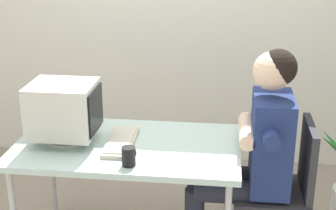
{
  "coord_description": "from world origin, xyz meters",
  "views": [
    {
      "loc": [
        0.55,
        -2.61,
        1.93
      ],
      "look_at": [
        0.24,
        0.0,
        0.97
      ],
      "focal_mm": 53.73,
      "sensor_mm": 36.0,
      "label": 1
    }
  ],
  "objects_px": {
    "office_chair": "(283,185)",
    "person_seated": "(252,148)",
    "keyboard": "(121,141)",
    "desk": "(128,152)",
    "crt_monitor": "(64,110)",
    "desk_mug": "(129,156)"
  },
  "relations": [
    {
      "from": "office_chair",
      "to": "person_seated",
      "type": "bearing_deg",
      "value": -180.0
    },
    {
      "from": "keyboard",
      "to": "person_seated",
      "type": "xyz_separation_m",
      "value": [
        0.76,
        0.06,
        -0.03
      ]
    },
    {
      "from": "office_chair",
      "to": "desk",
      "type": "bearing_deg",
      "value": -176.91
    },
    {
      "from": "crt_monitor",
      "to": "office_chair",
      "type": "relative_size",
      "value": 0.44
    },
    {
      "from": "keyboard",
      "to": "office_chair",
      "type": "height_order",
      "value": "office_chair"
    },
    {
      "from": "keyboard",
      "to": "office_chair",
      "type": "bearing_deg",
      "value": 3.36
    },
    {
      "from": "keyboard",
      "to": "person_seated",
      "type": "relative_size",
      "value": 0.33
    },
    {
      "from": "office_chair",
      "to": "desk_mug",
      "type": "distance_m",
      "value": 0.95
    },
    {
      "from": "keyboard",
      "to": "desk",
      "type": "bearing_deg",
      "value": 9.97
    },
    {
      "from": "person_seated",
      "to": "desk_mug",
      "type": "bearing_deg",
      "value": -154.41
    },
    {
      "from": "office_chair",
      "to": "desk_mug",
      "type": "bearing_deg",
      "value": -159.61
    },
    {
      "from": "desk",
      "to": "person_seated",
      "type": "relative_size",
      "value": 1.0
    },
    {
      "from": "desk",
      "to": "office_chair",
      "type": "height_order",
      "value": "office_chair"
    },
    {
      "from": "desk",
      "to": "keyboard",
      "type": "relative_size",
      "value": 3.05
    },
    {
      "from": "keyboard",
      "to": "office_chair",
      "type": "distance_m",
      "value": 0.98
    },
    {
      "from": "crt_monitor",
      "to": "desk_mug",
      "type": "distance_m",
      "value": 0.52
    },
    {
      "from": "crt_monitor",
      "to": "person_seated",
      "type": "distance_m",
      "value": 1.1
    },
    {
      "from": "desk",
      "to": "crt_monitor",
      "type": "distance_m",
      "value": 0.44
    },
    {
      "from": "desk",
      "to": "office_chair",
      "type": "xyz_separation_m",
      "value": [
        0.91,
        0.05,
        -0.18
      ]
    },
    {
      "from": "desk",
      "to": "crt_monitor",
      "type": "relative_size",
      "value": 3.43
    },
    {
      "from": "desk",
      "to": "office_chair",
      "type": "bearing_deg",
      "value": 3.09
    },
    {
      "from": "desk",
      "to": "crt_monitor",
      "type": "bearing_deg",
      "value": -178.44
    }
  ]
}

